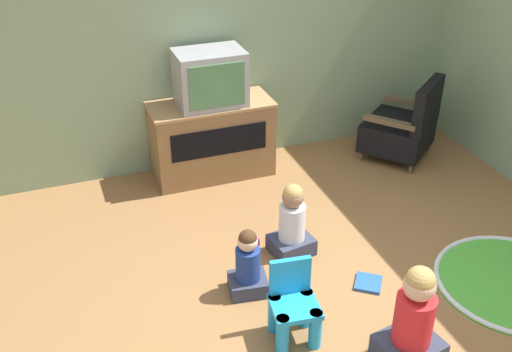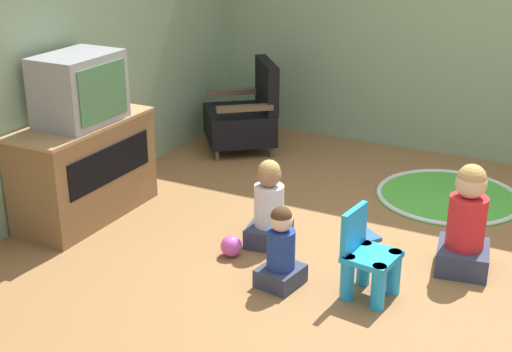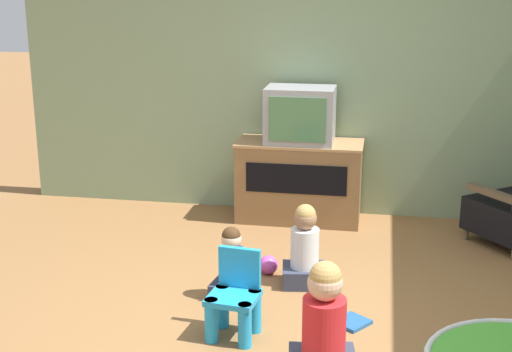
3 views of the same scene
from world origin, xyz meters
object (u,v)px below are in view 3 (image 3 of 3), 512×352
tv_cabinet (299,180)px  child_watching_left (324,331)px  child_watching_center (232,268)px  book (352,322)px  television (300,115)px  yellow_kid_chair (235,302)px  toy_ball (268,265)px  child_watching_right (305,250)px

tv_cabinet → child_watching_left: tv_cabinet is taller
child_watching_center → child_watching_left: bearing=-44.3°
child_watching_center → book: 0.90m
television → yellow_kid_chair: television is taller
yellow_kid_chair → child_watching_left: bearing=-29.6°
child_watching_center → yellow_kid_chair: bearing=-67.3°
tv_cabinet → yellow_kid_chair: tv_cabinet is taller
yellow_kid_chair → child_watching_left: child_watching_left is taller
yellow_kid_chair → toy_ball: 0.97m
book → television: bearing=53.1°
book → tv_cabinet: bearing=53.0°
toy_ball → child_watching_center: bearing=-112.2°
tv_cabinet → book: 2.07m
child_watching_left → child_watching_right: size_ratio=1.17×
television → child_watching_right: bearing=-81.3°
child_watching_center → toy_ball: bearing=76.4°
child_watching_left → television: bearing=90.0°
toy_ball → book: size_ratio=0.53×
tv_cabinet → child_watching_left: bearing=-80.3°
television → book: (0.58, -1.94, -0.96)m
child_watching_left → child_watching_right: child_watching_left is taller
television → yellow_kid_chair: bearing=-93.4°
child_watching_right → toy_ball: child_watching_right is taller
yellow_kid_chair → child_watching_center: size_ratio=1.03×
child_watching_left → child_watching_right: (-0.25, 1.26, -0.05)m
yellow_kid_chair → toy_ball: yellow_kid_chair is taller
yellow_kid_chair → child_watching_center: yellow_kid_chair is taller
child_watching_center → toy_ball: (0.18, 0.45, -0.15)m
television → toy_ball: size_ratio=4.20×
toy_ball → television: bearing=86.6°
child_watching_right → yellow_kid_chair: bearing=-121.1°
toy_ball → child_watching_right: bearing=-25.7°
television → child_watching_left: 2.76m
tv_cabinet → book: bearing=-73.4°
tv_cabinet → child_watching_right: tv_cabinet is taller
tv_cabinet → yellow_kid_chair: size_ratio=2.08×
television → book: 2.24m
child_watching_center → toy_ball: size_ratio=3.66×
tv_cabinet → television: size_ratio=1.87×
television → child_watching_center: bearing=-98.6°
yellow_kid_chair → toy_ball: bearing=93.8°
tv_cabinet → child_watching_right: 1.42m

